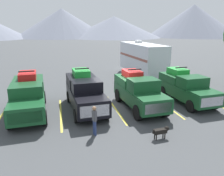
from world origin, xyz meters
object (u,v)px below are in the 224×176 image
object	(u,v)px
pickup_truck_c	(138,91)
pickup_truck_b	(85,92)
dog	(162,131)
camper_trailer_a	(142,58)
pickup_truck_d	(186,87)
person_a	(94,119)
pickup_truck_a	(28,95)

from	to	relation	value
pickup_truck_c	pickup_truck_b	bearing A→B (deg)	170.07
pickup_truck_c	dog	size ratio (longest dim) A/B	5.59
camper_trailer_a	pickup_truck_c	bearing A→B (deg)	-112.15
pickup_truck_d	camper_trailer_a	world-z (taller)	camper_trailer_a
pickup_truck_b	person_a	xyz separation A→B (m)	(0.02, -3.97, -0.29)
pickup_truck_b	pickup_truck_d	world-z (taller)	pickup_truck_b
pickup_truck_b	pickup_truck_c	xyz separation A→B (m)	(3.60, -0.63, 0.00)
pickup_truck_c	camper_trailer_a	bearing A→B (deg)	67.85
pickup_truck_b	pickup_truck_d	distance (m)	7.42
pickup_truck_a	pickup_truck_b	distance (m)	3.62
pickup_truck_b	dog	world-z (taller)	pickup_truck_b
pickup_truck_b	camper_trailer_a	xyz separation A→B (m)	(7.38, 8.66, 0.84)
pickup_truck_a	person_a	world-z (taller)	pickup_truck_a
pickup_truck_c	camper_trailer_a	world-z (taller)	camper_trailer_a
pickup_truck_a	person_a	bearing A→B (deg)	-48.12
dog	pickup_truck_b	bearing A→B (deg)	122.07
pickup_truck_d	dog	size ratio (longest dim) A/B	5.50
person_a	dog	world-z (taller)	person_a
pickup_truck_d	camper_trailer_a	bearing A→B (deg)	90.24
pickup_truck_a	camper_trailer_a	bearing A→B (deg)	37.93
pickup_truck_b	pickup_truck_a	bearing A→B (deg)	178.64
pickup_truck_b	dog	distance (m)	6.11
pickup_truck_b	camper_trailer_a	world-z (taller)	camper_trailer_a
person_a	dog	size ratio (longest dim) A/B	1.63
pickup_truck_c	pickup_truck_d	distance (m)	3.84
pickup_truck_c	dog	world-z (taller)	pickup_truck_c
person_a	pickup_truck_d	bearing A→B (deg)	26.60
pickup_truck_b	pickup_truck_c	bearing A→B (deg)	-9.93
pickup_truck_b	camper_trailer_a	size ratio (longest dim) A/B	0.65
pickup_truck_c	pickup_truck_d	size ratio (longest dim) A/B	1.02
pickup_truck_b	pickup_truck_d	size ratio (longest dim) A/B	1.08
pickup_truck_a	pickup_truck_d	size ratio (longest dim) A/B	1.12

